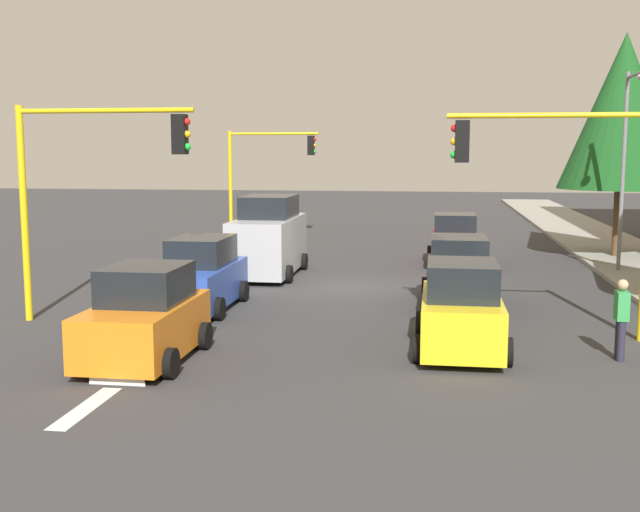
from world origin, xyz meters
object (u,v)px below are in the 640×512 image
(car_orange, at_px, (145,318))
(street_lamp_curbside, at_px, (627,150))
(traffic_signal_near_left, at_px, (563,176))
(traffic_signal_near_right, at_px, (91,169))
(tree_roadside_mid, at_px, (623,112))
(car_yellow, at_px, (461,310))
(car_black, at_px, (458,274))
(car_red, at_px, (454,242))
(pedestrian_crossing, at_px, (621,317))
(delivery_van_silver, at_px, (268,239))
(car_blue, at_px, (201,277))
(traffic_signal_far_right, at_px, (266,162))

(car_orange, bearing_deg, street_lamp_curbside, 136.35)
(traffic_signal_near_left, xyz_separation_m, street_lamp_curbside, (-9.61, 3.57, 0.61))
(traffic_signal_near_right, bearing_deg, tree_roadside_mid, 131.80)
(street_lamp_curbside, relative_size, car_orange, 1.94)
(car_yellow, relative_size, car_black, 0.98)
(car_red, bearing_deg, pedestrian_crossing, 13.21)
(delivery_van_silver, height_order, pedestrian_crossing, delivery_van_silver)
(traffic_signal_near_right, distance_m, tree_roadside_mid, 21.10)
(traffic_signal_near_left, bearing_deg, car_blue, -102.30)
(traffic_signal_near_right, bearing_deg, car_black, 110.76)
(tree_roadside_mid, bearing_deg, delivery_van_silver, -65.17)
(traffic_signal_near_left, relative_size, traffic_signal_near_right, 0.97)
(car_yellow, xyz_separation_m, car_black, (-4.98, 0.08, 0.00))
(car_red, xyz_separation_m, pedestrian_crossing, (13.19, 3.10, 0.01))
(traffic_signal_far_right, bearing_deg, tree_roadside_mid, 69.01)
(street_lamp_curbside, relative_size, car_yellow, 1.87)
(street_lamp_curbside, relative_size, car_blue, 1.70)
(traffic_signal_far_right, distance_m, street_lamp_curbside, 18.12)
(traffic_signal_far_right, relative_size, car_red, 1.47)
(tree_roadside_mid, distance_m, pedestrian_crossing, 16.89)
(traffic_signal_far_right, xyz_separation_m, car_black, (16.55, 9.09, -2.89))
(street_lamp_curbside, height_order, tree_roadside_mid, tree_roadside_mid)
(tree_roadside_mid, bearing_deg, pedestrian_crossing, -12.07)
(street_lamp_curbside, relative_size, car_black, 1.83)
(street_lamp_curbside, bearing_deg, traffic_signal_near_right, -57.11)
(tree_roadside_mid, distance_m, car_orange, 22.24)
(car_red, xyz_separation_m, car_blue, (9.40, -7.07, 0.00))
(traffic_signal_near_left, bearing_deg, car_yellow, -55.86)
(traffic_signal_near_right, height_order, tree_roadside_mid, tree_roadside_mid)
(street_lamp_curbside, distance_m, car_black, 9.10)
(traffic_signal_near_left, relative_size, delivery_van_silver, 1.10)
(street_lamp_curbside, height_order, car_yellow, street_lamp_curbside)
(traffic_signal_far_right, bearing_deg, pedestrian_crossing, 29.37)
(traffic_signal_near_left, height_order, car_red, traffic_signal_near_left)
(traffic_signal_near_left, bearing_deg, traffic_signal_near_right, -90.00)
(tree_roadside_mid, xyz_separation_m, car_orange, (17.28, -13.10, -4.95))
(car_red, bearing_deg, car_black, -0.55)
(car_orange, distance_m, car_black, 9.40)
(car_blue, xyz_separation_m, car_black, (-1.45, 6.99, -0.00))
(traffic_signal_near_right, xyz_separation_m, car_red, (-11.40, 9.19, -2.97))
(traffic_signal_near_left, height_order, street_lamp_curbside, street_lamp_curbside)
(traffic_signal_near_right, distance_m, car_red, 14.94)
(traffic_signal_near_left, xyz_separation_m, car_orange, (3.28, -8.73, -2.85))
(tree_roadside_mid, distance_m, car_blue, 18.76)
(traffic_signal_near_right, bearing_deg, traffic_signal_far_right, 179.94)
(tree_roadside_mid, relative_size, delivery_van_silver, 1.85)
(street_lamp_curbside, height_order, delivery_van_silver, street_lamp_curbside)
(traffic_signal_far_right, xyz_separation_m, car_blue, (18.00, 2.10, -2.89))
(car_blue, bearing_deg, street_lamp_curbside, 120.85)
(tree_roadside_mid, distance_m, delivery_van_silver, 14.98)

